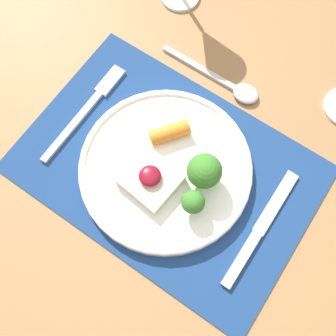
% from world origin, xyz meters
% --- Properties ---
extents(ground_plane, '(8.00, 8.00, 0.00)m').
position_xyz_m(ground_plane, '(0.00, 0.00, 0.00)').
color(ground_plane, gray).
extents(dining_table, '(1.22, 1.11, 0.73)m').
position_xyz_m(dining_table, '(0.00, 0.00, 0.64)').
color(dining_table, olive).
rests_on(dining_table, ground_plane).
extents(placemat, '(0.48, 0.33, 0.00)m').
position_xyz_m(placemat, '(0.00, 0.00, 0.73)').
color(placemat, navy).
rests_on(placemat, dining_table).
extents(dinner_plate, '(0.29, 0.29, 0.08)m').
position_xyz_m(dinner_plate, '(0.01, -0.01, 0.75)').
color(dinner_plate, white).
rests_on(dinner_plate, placemat).
extents(fork, '(0.02, 0.22, 0.01)m').
position_xyz_m(fork, '(-0.18, 0.02, 0.74)').
color(fork, '#B2B2B7').
rests_on(fork, placemat).
extents(knife, '(0.02, 0.22, 0.01)m').
position_xyz_m(knife, '(0.18, -0.01, 0.74)').
color(knife, '#B2B2B7').
rests_on(knife, placemat).
extents(spoon, '(0.20, 0.04, 0.01)m').
position_xyz_m(spoon, '(0.01, 0.19, 0.74)').
color(spoon, '#B2B2B7').
rests_on(spoon, dining_table).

